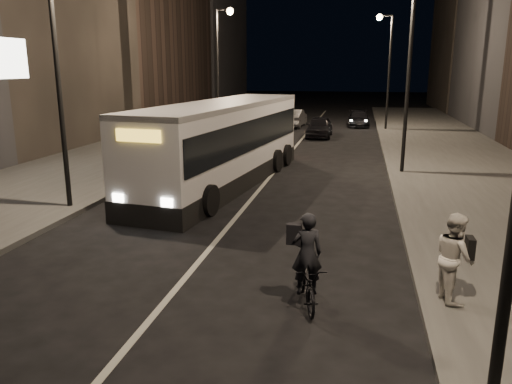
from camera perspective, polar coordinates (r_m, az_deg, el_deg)
The scene contains 13 objects.
ground at distance 11.90m, azimuth -7.33°, elevation -8.83°, with size 180.00×180.00×0.00m, color black.
sidewalk_right at distance 25.23m, azimuth 22.54°, elevation 2.65°, with size 7.00×70.00×0.16m, color #3C3C39.
sidewalk_left at distance 27.59m, azimuth -14.71°, elevation 4.16°, with size 7.00×70.00×0.16m, color #3C3C39.
streetlight_right_mid at distance 22.42m, azimuth 16.54°, elevation 15.44°, with size 1.20×0.44×8.12m.
streetlight_right_far at distance 38.39m, azimuth 14.66°, elevation 14.76°, with size 1.20×0.44×8.12m.
streetlight_left_near at distance 16.95m, azimuth -21.24°, elevation 15.71°, with size 1.20×0.44×8.12m.
streetlight_left_far at distance 33.58m, azimuth -4.01°, elevation 15.32°, with size 1.20×0.44×8.12m.
city_bus at distance 19.97m, azimuth -3.76°, elevation 5.93°, with size 4.14×12.41×3.29m.
cyclist_on_bicycle at distance 9.95m, azimuth 5.83°, elevation -9.40°, with size 1.03×1.81×1.97m.
pedestrian_woman at distance 10.45m, azimuth 21.73°, elevation -6.93°, with size 0.86×0.67×1.76m, color beige.
car_near at distance 34.34m, azimuth 7.26°, elevation 7.41°, with size 1.63×4.06×1.38m, color black.
car_mid at distance 40.09m, azimuth 4.37°, elevation 8.43°, with size 1.47×4.22×1.39m, color #373739.
car_far at distance 41.26m, azimuth 11.66°, elevation 8.20°, with size 1.67×4.11×1.19m, color black.
Camera 1 is at (3.67, -10.34, 4.61)m, focal length 35.00 mm.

